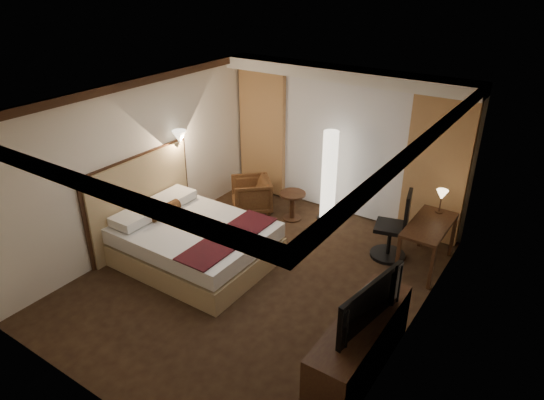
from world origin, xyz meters
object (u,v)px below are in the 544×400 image
Objects in this scene: side_table at (292,206)px; floor_lamp at (329,176)px; desk at (426,245)px; television at (362,295)px; bed at (195,243)px; office_chair at (391,225)px; armchair at (251,193)px; dresser at (360,345)px.

floor_lamp reaches higher than side_table.
desk is 2.60m from television.
bed is 3.06m from office_chair.
television is (0.59, -2.47, 0.46)m from office_chair.
side_table is 0.45× the size of office_chair.
television reaches higher than side_table.
office_chair reaches higher than bed.
armchair is 4.23m from dresser.
floor_lamp reaches higher than bed.
office_chair is at bearing 36.66° from bed.
armchair is (-0.31, 1.90, 0.03)m from bed.
office_chair reaches higher than dresser.
floor_lamp is 1.46× the size of office_chair.
armchair is at bearing 99.33° from bed.
armchair reaches higher than dresser.
television is (2.53, -2.69, 0.77)m from side_table.
armchair is 2.77m from office_chair.
side_table is 0.44× the size of desk.
side_table is 0.87m from floor_lamp.
office_chair reaches higher than armchair.
desk reaches higher than armchair.
side_table is 0.31× the size of floor_lamp.
side_table is 3.71m from dresser.
office_chair is (2.76, -0.08, 0.23)m from armchair.
office_chair is at bearing -22.24° from floor_lamp.
television is (-0.03, 0.00, 0.68)m from dresser.
side_table is 2.52m from desk.
dresser is 1.58× the size of television.
floor_lamp is 1.48× the size of television.
floor_lamp is (1.04, 2.40, 0.52)m from bed.
bed is 3.13m from dresser.
armchair is 1.35× the size of side_table.
floor_lamp is 1.44× the size of desk.
dresser is at bearing -46.42° from side_table.
side_table is (0.51, 2.04, -0.07)m from bed.
desk is 0.61m from office_chair.
floor_lamp is 1.54m from office_chair.
bed is 2.11m from side_table.
office_chair is at bearing -6.54° from side_table.
television is (0.02, -2.52, 0.66)m from desk.
office_chair reaches higher than desk.
armchair is at bearing 142.99° from dresser.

